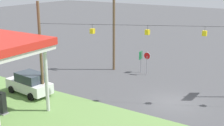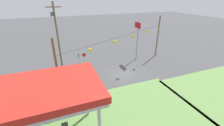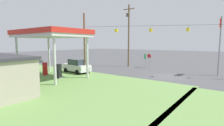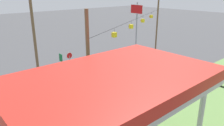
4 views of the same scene
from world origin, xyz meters
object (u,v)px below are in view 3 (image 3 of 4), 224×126
at_px(car_at_pumps_front, 77,66).
at_px(fuel_pump_near, 59,72).
at_px(car_at_pumps_rear, 17,74).
at_px(stop_sign_overhead, 220,33).
at_px(gas_station_canopy, 50,34).
at_px(stop_sign_roadside, 149,58).
at_px(fuel_pump_far, 45,69).
at_px(utility_pole_main, 129,33).
at_px(route_sign, 145,58).

bearing_deg(car_at_pumps_front, fuel_pump_near, 115.19).
height_order(car_at_pumps_rear, stop_sign_overhead, stop_sign_overhead).
distance_m(gas_station_canopy, fuel_pump_near, 4.78).
relative_size(car_at_pumps_front, stop_sign_roadside, 1.89).
relative_size(gas_station_canopy, fuel_pump_far, 5.34).
height_order(gas_station_canopy, utility_pole_main, utility_pole_main).
xyz_separation_m(fuel_pump_far, stop_sign_roadside, (-7.84, -14.93, 0.97)).
height_order(fuel_pump_near, utility_pole_main, utility_pole_main).
distance_m(stop_sign_roadside, stop_sign_overhead, 11.02).
bearing_deg(utility_pole_main, fuel_pump_near, 86.96).
distance_m(gas_station_canopy, stop_sign_overhead, 21.77).
bearing_deg(utility_pole_main, car_at_pumps_front, 77.96).
xyz_separation_m(gas_station_canopy, route_sign, (-5.40, -15.29, -3.68)).
relative_size(fuel_pump_near, route_sign, 0.74).
distance_m(fuel_pump_far, stop_sign_roadside, 16.89).
distance_m(fuel_pump_near, route_sign, 15.80).
distance_m(car_at_pumps_rear, stop_sign_overhead, 25.24).
xyz_separation_m(car_at_pumps_rear, route_sign, (-5.65, -19.43, 0.77)).
distance_m(gas_station_canopy, stop_sign_roadside, 16.61).
xyz_separation_m(stop_sign_overhead, utility_pole_main, (14.35, -0.58, 0.62)).
distance_m(gas_station_canopy, car_at_pumps_front, 6.01).
xyz_separation_m(fuel_pump_near, stop_sign_overhead, (-15.13, -14.03, 4.74)).
height_order(fuel_pump_near, car_at_pumps_front, car_at_pumps_front).
relative_size(fuel_pump_near, car_at_pumps_front, 0.38).
height_order(car_at_pumps_rear, utility_pole_main, utility_pole_main).
xyz_separation_m(fuel_pump_far, car_at_pumps_rear, (-1.26, 4.14, 0.09)).
bearing_deg(car_at_pumps_front, car_at_pumps_rear, 93.56).
relative_size(stop_sign_roadside, stop_sign_overhead, 0.32).
relative_size(gas_station_canopy, utility_pole_main, 0.85).
xyz_separation_m(fuel_pump_near, utility_pole_main, (-0.78, -14.62, 5.36)).
xyz_separation_m(car_at_pumps_front, stop_sign_overhead, (-16.59, -9.91, 4.57)).
bearing_deg(stop_sign_roadside, fuel_pump_far, -117.70).
relative_size(car_at_pumps_front, route_sign, 1.97).
bearing_deg(car_at_pumps_rear, fuel_pump_near, 68.82).
height_order(gas_station_canopy, fuel_pump_near, gas_station_canopy).
height_order(stop_sign_overhead, route_sign, stop_sign_overhead).
bearing_deg(car_at_pumps_rear, car_at_pumps_front, 89.85).
height_order(fuel_pump_near, stop_sign_roadside, stop_sign_roadside).
bearing_deg(stop_sign_roadside, stop_sign_overhead, -4.99).
height_order(gas_station_canopy, car_at_pumps_rear, gas_station_canopy).
xyz_separation_m(fuel_pump_far, route_sign, (-6.91, -15.29, 0.86)).
bearing_deg(stop_sign_overhead, fuel_pump_near, 42.85).
relative_size(gas_station_canopy, fuel_pump_near, 5.34).
distance_m(stop_sign_roadside, route_sign, 1.00).
bearing_deg(gas_station_canopy, stop_sign_roadside, -112.95).
relative_size(fuel_pump_far, car_at_pumps_rear, 0.37).
xyz_separation_m(car_at_pumps_rear, utility_pole_main, (-2.54, -18.75, 5.27)).
bearing_deg(route_sign, fuel_pump_far, 65.67).
distance_m(car_at_pumps_rear, route_sign, 20.25).
xyz_separation_m(fuel_pump_near, stop_sign_roadside, (-4.81, -14.93, 0.97)).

